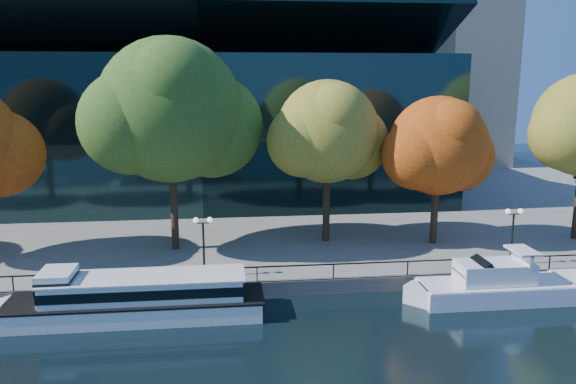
{
  "coord_description": "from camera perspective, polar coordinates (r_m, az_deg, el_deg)",
  "views": [
    {
      "loc": [
        -1.89,
        -30.99,
        14.0
      ],
      "look_at": [
        2.55,
        8.0,
        5.84
      ],
      "focal_mm": 35.0,
      "sensor_mm": 36.0,
      "label": 1
    }
  ],
  "objects": [
    {
      "name": "ground",
      "position": [
        34.06,
        -2.81,
        -12.54
      ],
      "size": [
        160.0,
        160.0,
        0.0
      ],
      "primitive_type": "plane",
      "color": "black",
      "rests_on": "ground"
    },
    {
      "name": "promenade",
      "position": [
        68.73,
        -4.79,
        0.38
      ],
      "size": [
        90.0,
        67.08,
        1.0
      ],
      "color": "slate",
      "rests_on": "ground"
    },
    {
      "name": "railing",
      "position": [
        36.35,
        -3.18,
        -7.65
      ],
      "size": [
        88.2,
        0.08,
        0.99
      ],
      "color": "black",
      "rests_on": "promenade"
    },
    {
      "name": "convention_building",
      "position": [
        63.05,
        -8.44,
        6.63
      ],
      "size": [
        50.0,
        24.57,
        21.43
      ],
      "color": "black",
      "rests_on": "ground"
    },
    {
      "name": "tour_boat",
      "position": [
        34.69,
        -15.76,
        -10.18
      ],
      "size": [
        16.21,
        3.61,
        3.07
      ],
      "color": "white",
      "rests_on": "ground"
    },
    {
      "name": "cruiser_near",
      "position": [
        38.16,
        20.22,
        -8.87
      ],
      "size": [
        11.49,
        2.96,
        3.33
      ],
      "color": "white",
      "rests_on": "ground"
    },
    {
      "name": "tree_2",
      "position": [
        42.06,
        -11.59,
        7.85
      ],
      "size": [
        13.24,
        10.85,
        15.83
      ],
      "color": "black",
      "rests_on": "promenade"
    },
    {
      "name": "tree_3",
      "position": [
        43.7,
        4.24,
        5.91
      ],
      "size": [
        9.97,
        8.18,
        12.74
      ],
      "color": "black",
      "rests_on": "promenade"
    },
    {
      "name": "tree_4",
      "position": [
        44.64,
        15.2,
        4.34
      ],
      "size": [
        9.49,
        7.78,
        11.52
      ],
      "color": "black",
      "rests_on": "promenade"
    },
    {
      "name": "lamp_1",
      "position": [
        36.91,
        -8.61,
        -4.14
      ],
      "size": [
        1.26,
        0.36,
        4.03
      ],
      "color": "black",
      "rests_on": "promenade"
    },
    {
      "name": "lamp_2",
      "position": [
        41.82,
        21.91,
        -2.98
      ],
      "size": [
        1.26,
        0.36,
        4.03
      ],
      "color": "black",
      "rests_on": "promenade"
    }
  ]
}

